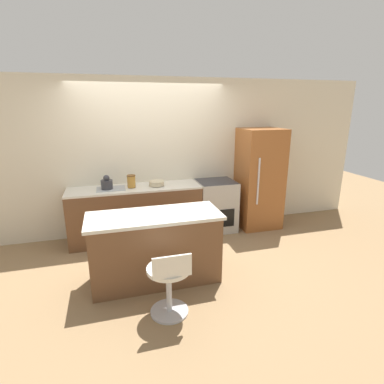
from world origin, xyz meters
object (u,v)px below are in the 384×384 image
at_px(oven_range, 216,206).
at_px(mixing_bowl, 157,183).
at_px(refrigerator, 259,179).
at_px(stool_chair, 169,282).
at_px(kettle, 107,183).

bearing_deg(oven_range, mixing_bowl, -179.29).
height_order(refrigerator, mixing_bowl, refrigerator).
relative_size(oven_range, refrigerator, 0.50).
height_order(oven_range, stool_chair, oven_range).
distance_m(refrigerator, stool_chair, 2.92).
relative_size(refrigerator, kettle, 7.93).
bearing_deg(mixing_bowl, oven_range, 0.71).
xyz_separation_m(oven_range, mixing_bowl, (-1.04, -0.01, 0.48)).
bearing_deg(oven_range, kettle, -179.60).
distance_m(kettle, mixing_bowl, 0.78).
height_order(oven_range, mixing_bowl, mixing_bowl).
relative_size(oven_range, stool_chair, 1.15).
relative_size(stool_chair, mixing_bowl, 3.16).
relative_size(refrigerator, mixing_bowl, 7.23).
xyz_separation_m(oven_range, stool_chair, (-1.25, -2.03, -0.06)).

